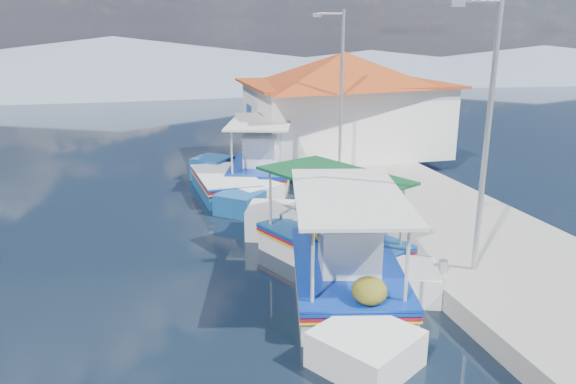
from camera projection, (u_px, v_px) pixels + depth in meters
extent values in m
plane|color=black|center=(308.00, 367.00, 9.80)|extent=(160.00, 160.00, 0.00)
cube|color=gray|center=(435.00, 219.00, 16.74)|extent=(5.00, 44.00, 0.50)
cylinder|color=#A5A8AD|center=(443.00, 267.00, 12.41)|extent=(0.20, 0.20, 0.30)
cylinder|color=#A5A8AD|center=(348.00, 194.00, 17.97)|extent=(0.20, 0.20, 0.30)
cylinder|color=#A5A8AD|center=(298.00, 155.00, 23.53)|extent=(0.20, 0.20, 0.30)
cube|color=white|center=(346.00, 284.00, 12.51)|extent=(3.23, 4.83, 0.97)
cube|color=white|center=(285.00, 238.00, 14.95)|extent=(2.22, 2.22, 1.07)
cube|color=white|center=(433.00, 344.00, 10.12)|extent=(2.16, 2.16, 0.92)
cube|color=navy|center=(346.00, 266.00, 12.39)|extent=(3.32, 4.98, 0.06)
cube|color=maroon|center=(346.00, 269.00, 12.41)|extent=(3.32, 4.98, 0.05)
cube|color=yellow|center=(346.00, 272.00, 12.43)|extent=(3.32, 4.98, 0.04)
cube|color=navy|center=(347.00, 263.00, 12.37)|extent=(3.33, 4.94, 0.05)
cube|color=brown|center=(346.00, 264.00, 12.37)|extent=(3.03, 4.70, 0.05)
cube|color=white|center=(355.00, 246.00, 11.96)|extent=(1.51, 1.58, 1.12)
cube|color=silver|center=(356.00, 220.00, 11.79)|extent=(1.65, 1.71, 0.06)
cylinder|color=beige|center=(273.00, 213.00, 13.30)|extent=(0.07, 0.07, 1.63)
cylinder|color=beige|center=(335.00, 202.00, 14.12)|extent=(0.07, 0.07, 1.63)
cylinder|color=beige|center=(365.00, 269.00, 10.17)|extent=(0.07, 0.07, 1.63)
cylinder|color=beige|center=(437.00, 251.00, 10.99)|extent=(0.07, 0.07, 1.63)
cube|color=silver|center=(349.00, 195.00, 11.91)|extent=(3.33, 4.86, 0.07)
ellipsoid|color=#494C14|center=(300.00, 235.00, 13.31)|extent=(0.78, 0.85, 0.58)
ellipsoid|color=#494C14|center=(314.00, 226.00, 14.08)|extent=(0.65, 0.72, 0.49)
ellipsoid|color=#494C14|center=(408.00, 283.00, 10.85)|extent=(0.69, 0.76, 0.52)
sphere|color=#FF4E08|center=(368.00, 217.00, 13.14)|extent=(0.41, 0.41, 0.41)
cube|color=white|center=(332.00, 253.00, 14.27)|extent=(3.35, 4.23, 0.95)
cube|color=white|center=(338.00, 217.00, 16.61)|extent=(1.87, 1.87, 1.06)
cube|color=white|center=(323.00, 296.00, 11.96)|extent=(1.82, 1.82, 0.90)
cube|color=navy|center=(332.00, 237.00, 14.14)|extent=(3.45, 4.36, 0.06)
cube|color=maroon|center=(332.00, 240.00, 14.16)|extent=(3.45, 4.36, 0.05)
cube|color=yellow|center=(332.00, 243.00, 14.18)|extent=(3.45, 4.36, 0.04)
cube|color=navy|center=(332.00, 235.00, 14.12)|extent=(3.45, 4.33, 0.05)
cube|color=brown|center=(332.00, 236.00, 14.13)|extent=(3.17, 4.10, 0.05)
cylinder|color=beige|center=(309.00, 188.00, 15.51)|extent=(0.07, 0.07, 1.61)
cylinder|color=beige|center=(366.00, 190.00, 15.27)|extent=(0.07, 0.07, 1.61)
cylinder|color=beige|center=(293.00, 225.00, 12.53)|extent=(0.07, 0.07, 1.61)
cylinder|color=beige|center=(363.00, 229.00, 12.30)|extent=(0.07, 0.07, 1.61)
cube|color=#0E4723|center=(334.00, 175.00, 13.68)|extent=(3.44, 4.27, 0.07)
cube|color=navy|center=(225.00, 188.00, 20.10)|extent=(2.07, 3.62, 0.98)
cube|color=navy|center=(220.00, 170.00, 22.27)|extent=(1.88, 1.88, 1.08)
cube|color=navy|center=(231.00, 207.00, 17.96)|extent=(1.83, 1.83, 0.93)
cube|color=navy|center=(225.00, 176.00, 19.97)|extent=(2.13, 3.73, 0.06)
cube|color=maroon|center=(225.00, 179.00, 20.00)|extent=(2.13, 3.73, 0.05)
cube|color=yellow|center=(225.00, 180.00, 20.02)|extent=(2.13, 3.73, 0.04)
cube|color=white|center=(225.00, 174.00, 19.95)|extent=(2.15, 3.69, 0.05)
cube|color=brown|center=(225.00, 175.00, 19.96)|extent=(1.92, 3.54, 0.05)
cube|color=white|center=(262.00, 177.00, 21.71)|extent=(3.40, 4.70, 1.00)
cube|color=white|center=(229.00, 160.00, 23.94)|extent=(2.13, 2.13, 1.10)
cube|color=white|center=(300.00, 193.00, 19.51)|extent=(2.07, 2.07, 0.94)
cube|color=navy|center=(261.00, 165.00, 21.57)|extent=(3.50, 4.84, 0.06)
cube|color=maroon|center=(261.00, 167.00, 21.60)|extent=(3.50, 4.84, 0.05)
cube|color=yellow|center=(261.00, 169.00, 21.62)|extent=(3.50, 4.84, 0.04)
cube|color=navy|center=(261.00, 163.00, 21.55)|extent=(3.51, 4.81, 0.05)
cube|color=brown|center=(261.00, 164.00, 21.56)|extent=(3.20, 4.56, 0.05)
cube|color=white|center=(265.00, 151.00, 21.15)|extent=(1.57, 1.67, 1.15)
cube|color=silver|center=(265.00, 136.00, 20.98)|extent=(1.71, 1.80, 0.06)
cylinder|color=beige|center=(220.00, 138.00, 22.30)|extent=(0.07, 0.07, 1.68)
cylinder|color=beige|center=(258.00, 134.00, 23.21)|extent=(0.07, 0.07, 1.68)
cylinder|color=beige|center=(265.00, 154.00, 19.44)|extent=(0.07, 0.07, 1.68)
cylinder|color=beige|center=(306.00, 149.00, 20.35)|extent=(0.07, 0.07, 1.68)
cube|color=silver|center=(261.00, 122.00, 21.09)|extent=(3.50, 4.73, 0.07)
cube|color=white|center=(343.00, 118.00, 24.66)|extent=(8.00, 6.00, 3.00)
cube|color=#A23E16|center=(344.00, 83.00, 24.23)|extent=(8.64, 6.48, 0.10)
pyramid|color=#A23E16|center=(344.00, 68.00, 24.04)|extent=(10.49, 10.49, 1.40)
cube|color=brown|center=(261.00, 137.00, 22.90)|extent=(0.06, 1.00, 2.00)
cube|color=navy|center=(250.00, 114.00, 25.04)|extent=(0.06, 1.20, 0.90)
cylinder|color=#A5A8AD|center=(487.00, 141.00, 11.80)|extent=(0.12, 0.12, 6.00)
cylinder|color=#A5A8AD|center=(479.00, 1.00, 10.87)|extent=(1.00, 0.08, 0.08)
cube|color=#A5A8AD|center=(457.00, 3.00, 10.76)|extent=(0.30, 0.14, 0.14)
cylinder|color=#A5A8AD|center=(341.00, 95.00, 20.14)|extent=(0.12, 0.12, 6.00)
cylinder|color=#A5A8AD|center=(330.00, 14.00, 19.21)|extent=(1.00, 0.08, 0.08)
cube|color=#A5A8AD|center=(317.00, 15.00, 19.10)|extent=(0.30, 0.14, 0.14)
cone|color=slate|center=(115.00, 62.00, 59.76)|extent=(96.00, 96.00, 5.50)
cone|color=slate|center=(370.00, 66.00, 67.42)|extent=(76.80, 76.80, 3.80)
cone|color=slate|center=(543.00, 61.00, 73.55)|extent=(89.60, 89.60, 4.20)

